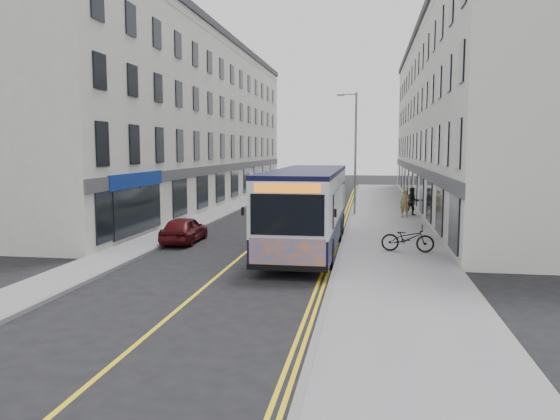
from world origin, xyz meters
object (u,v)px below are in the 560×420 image
(car_white, at_px, (325,196))
(car_maroon, at_px, (184,229))
(pedestrian_near, at_px, (405,203))
(pedestrian_far, at_px, (413,201))
(streetlamp, at_px, (354,149))
(city_bus, at_px, (307,206))
(bicycle, at_px, (408,238))

(car_white, relative_size, car_maroon, 1.28)
(pedestrian_near, xyz_separation_m, car_white, (-5.62, 7.10, -0.21))
(pedestrian_near, relative_size, pedestrian_far, 0.96)
(streetlamp, relative_size, city_bus, 0.66)
(streetlamp, height_order, car_white, streetlamp)
(car_white, bearing_deg, pedestrian_far, -40.26)
(pedestrian_far, bearing_deg, pedestrian_near, -131.42)
(streetlamp, relative_size, pedestrian_far, 4.43)
(car_white, bearing_deg, streetlamp, -63.69)
(car_white, distance_m, car_maroon, 18.45)
(bicycle, bearing_deg, pedestrian_near, 1.95)
(city_bus, height_order, pedestrian_far, city_bus)
(streetlamp, bearing_deg, bicycle, -78.63)
(pedestrian_far, bearing_deg, bicycle, -106.89)
(pedestrian_near, relative_size, car_maroon, 0.47)
(streetlamp, height_order, city_bus, streetlamp)
(streetlamp, xyz_separation_m, pedestrian_near, (3.25, -1.08, -3.39))
(streetlamp, relative_size, bicycle, 3.70)
(streetlamp, bearing_deg, car_maroon, -122.94)
(bicycle, xyz_separation_m, car_white, (-4.98, 18.99, 0.09))
(pedestrian_near, distance_m, car_maroon, 15.15)
(bicycle, relative_size, car_maroon, 0.59)
(car_maroon, bearing_deg, bicycle, 171.92)
(car_maroon, bearing_deg, streetlamp, -123.78)
(pedestrian_far, bearing_deg, car_maroon, -146.22)
(car_white, xyz_separation_m, car_maroon, (-5.20, -17.70, -0.15))
(streetlamp, relative_size, car_maroon, 2.17)
(bicycle, bearing_deg, pedestrian_far, -0.20)
(streetlamp, height_order, pedestrian_far, streetlamp)
(streetlamp, xyz_separation_m, pedestrian_far, (3.78, -0.15, -3.36))
(city_bus, xyz_separation_m, bicycle, (4.28, -0.61, -1.23))
(city_bus, xyz_separation_m, car_maroon, (-5.90, 0.68, -1.29))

